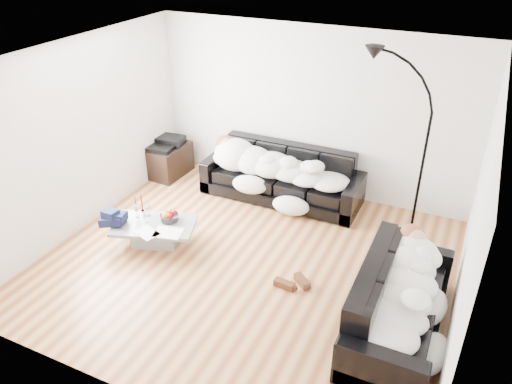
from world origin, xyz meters
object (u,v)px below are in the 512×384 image
at_px(wine_glass_c, 146,217).
at_px(candle_left, 136,204).
at_px(coffee_table, 155,233).
at_px(shoes, 293,282).
at_px(candle_right, 142,203).
at_px(av_cabinet, 169,160).
at_px(stereo, 167,143).
at_px(wine_glass_a, 148,210).
at_px(floor_lamp, 422,166).
at_px(wine_glass_b, 137,211).
at_px(sofa_back, 282,175).
at_px(fruit_bowl, 169,215).
at_px(sofa_right, 400,301).
at_px(sleeper_back, 281,163).
at_px(sleeper_right, 403,284).

height_order(wine_glass_c, candle_left, candle_left).
xyz_separation_m(coffee_table, shoes, (2.02, -0.04, -0.11)).
xyz_separation_m(candle_right, av_cabinet, (-0.66, 1.62, -0.18)).
relative_size(shoes, stereo, 0.98).
bearing_deg(av_cabinet, coffee_table, -58.50).
height_order(wine_glass_a, shoes, wine_glass_a).
height_order(wine_glass_c, floor_lamp, floor_lamp).
xyz_separation_m(coffee_table, wine_glass_b, (-0.31, 0.05, 0.25)).
relative_size(sofa_back, fruit_bowl, 10.03).
bearing_deg(wine_glass_b, fruit_bowl, 14.66).
bearing_deg(coffee_table, sofa_right, -4.29).
bearing_deg(floor_lamp, stereo, 160.58).
height_order(sofa_right, stereo, sofa_right).
xyz_separation_m(sleeper_back, sleeper_right, (2.23, -2.08, -0.00)).
xyz_separation_m(coffee_table, candle_left, (-0.42, 0.18, 0.27)).
relative_size(sofa_right, candle_right, 7.72).
bearing_deg(sofa_back, sofa_right, -43.73).
height_order(coffee_table, shoes, coffee_table).
distance_m(coffee_table, wine_glass_c, 0.26).
height_order(wine_glass_c, shoes, wine_glass_c).
xyz_separation_m(fruit_bowl, candle_left, (-0.56, 0.01, 0.04)).
relative_size(sleeper_right, stereo, 3.87).
height_order(sofa_right, candle_left, sofa_right).
distance_m(sofa_back, av_cabinet, 2.07).
xyz_separation_m(candle_left, candle_right, (0.08, 0.03, 0.02)).
distance_m(sofa_back, wine_glass_b, 2.29).
xyz_separation_m(sleeper_back, floor_lamp, (2.05, -0.27, 0.50)).
xyz_separation_m(sleeper_back, coffee_table, (-1.07, -1.83, -0.47)).
bearing_deg(wine_glass_b, av_cabinet, 111.18).
height_order(sofa_back, candle_right, sofa_back).
xyz_separation_m(candle_left, floor_lamp, (3.54, 1.39, 0.70)).
height_order(fruit_bowl, wine_glass_a, wine_glass_a).
bearing_deg(wine_glass_c, stereo, 115.52).
bearing_deg(candle_left, floor_lamp, 21.42).
relative_size(candle_left, candle_right, 0.87).
bearing_deg(shoes, sleeper_back, 133.86).
height_order(sofa_back, av_cabinet, sofa_back).
bearing_deg(av_cabinet, wine_glass_b, -65.90).
height_order(candle_left, shoes, candle_left).
bearing_deg(shoes, coffee_table, -164.21).
xyz_separation_m(sofa_back, shoes, (0.95, -1.92, -0.35)).
height_order(wine_glass_b, floor_lamp, floor_lamp).
relative_size(sofa_right, wine_glass_a, 10.66).
xyz_separation_m(wine_glass_b, candle_left, (-0.11, 0.13, 0.02)).
bearing_deg(floor_lamp, sofa_back, 155.42).
bearing_deg(av_cabinet, candle_right, -64.94).
relative_size(wine_glass_a, candle_right, 0.72).
xyz_separation_m(sleeper_right, candle_left, (-3.71, 0.42, -0.20)).
bearing_deg(wine_glass_b, floor_lamp, 23.92).
bearing_deg(sleeper_right, wine_glass_b, 85.35).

